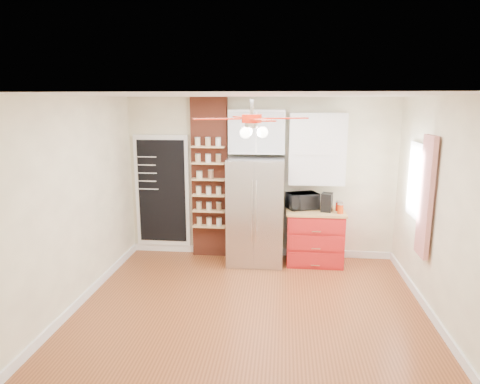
# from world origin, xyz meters

# --- Properties ---
(floor) EXTENTS (4.50, 4.50, 0.00)m
(floor) POSITION_xyz_m (0.00, 0.00, 0.00)
(floor) COLOR brown
(floor) RESTS_ON ground
(ceiling) EXTENTS (4.50, 4.50, 0.00)m
(ceiling) POSITION_xyz_m (0.00, 0.00, 2.70)
(ceiling) COLOR white
(ceiling) RESTS_ON wall_back
(wall_back) EXTENTS (4.50, 0.02, 2.70)m
(wall_back) POSITION_xyz_m (0.00, 2.00, 1.35)
(wall_back) COLOR #FDF7CB
(wall_back) RESTS_ON floor
(wall_front) EXTENTS (4.50, 0.02, 2.70)m
(wall_front) POSITION_xyz_m (0.00, -2.00, 1.35)
(wall_front) COLOR #FDF7CB
(wall_front) RESTS_ON floor
(wall_left) EXTENTS (0.02, 4.00, 2.70)m
(wall_left) POSITION_xyz_m (-2.25, 0.00, 1.35)
(wall_left) COLOR #FDF7CB
(wall_left) RESTS_ON floor
(wall_right) EXTENTS (0.02, 4.00, 2.70)m
(wall_right) POSITION_xyz_m (2.25, 0.00, 1.35)
(wall_right) COLOR #FDF7CB
(wall_right) RESTS_ON floor
(chalkboard) EXTENTS (0.95, 0.05, 1.95)m
(chalkboard) POSITION_xyz_m (-1.70, 1.96, 1.10)
(chalkboard) COLOR white
(chalkboard) RESTS_ON wall_back
(brick_pillar) EXTENTS (0.60, 0.16, 2.70)m
(brick_pillar) POSITION_xyz_m (-0.85, 1.92, 1.35)
(brick_pillar) COLOR brown
(brick_pillar) RESTS_ON floor
(fridge) EXTENTS (0.90, 0.70, 1.75)m
(fridge) POSITION_xyz_m (-0.05, 1.63, 0.88)
(fridge) COLOR #B4B3B8
(fridge) RESTS_ON floor
(upper_glass_cabinet) EXTENTS (0.90, 0.35, 0.70)m
(upper_glass_cabinet) POSITION_xyz_m (-0.05, 1.82, 2.15)
(upper_glass_cabinet) COLOR white
(upper_glass_cabinet) RESTS_ON wall_back
(red_cabinet) EXTENTS (0.94, 0.64, 0.90)m
(red_cabinet) POSITION_xyz_m (0.92, 1.68, 0.45)
(red_cabinet) COLOR #AF1A1A
(red_cabinet) RESTS_ON floor
(upper_shelf_unit) EXTENTS (0.90, 0.30, 1.15)m
(upper_shelf_unit) POSITION_xyz_m (0.92, 1.85, 1.88)
(upper_shelf_unit) COLOR white
(upper_shelf_unit) RESTS_ON wall_back
(window) EXTENTS (0.04, 0.75, 1.05)m
(window) POSITION_xyz_m (2.23, 0.90, 1.55)
(window) COLOR white
(window) RESTS_ON wall_right
(curtain) EXTENTS (0.06, 0.40, 1.55)m
(curtain) POSITION_xyz_m (2.18, 0.35, 1.45)
(curtain) COLOR red
(curtain) RESTS_ON wall_right
(ceiling_fan) EXTENTS (1.40, 1.40, 0.44)m
(ceiling_fan) POSITION_xyz_m (0.00, 0.00, 2.42)
(ceiling_fan) COLOR silver
(ceiling_fan) RESTS_ON ceiling
(toaster_oven) EXTENTS (0.57, 0.48, 0.27)m
(toaster_oven) POSITION_xyz_m (0.71, 1.76, 1.03)
(toaster_oven) COLOR black
(toaster_oven) RESTS_ON red_cabinet
(coffee_maker) EXTENTS (0.21, 0.23, 0.30)m
(coffee_maker) POSITION_xyz_m (1.09, 1.63, 1.05)
(coffee_maker) COLOR black
(coffee_maker) RESTS_ON red_cabinet
(canister_left) EXTENTS (0.11, 0.11, 0.14)m
(canister_left) POSITION_xyz_m (1.29, 1.52, 0.97)
(canister_left) COLOR #C83A0B
(canister_left) RESTS_ON red_cabinet
(canister_right) EXTENTS (0.12, 0.12, 0.14)m
(canister_right) POSITION_xyz_m (1.29, 1.69, 0.97)
(canister_right) COLOR #AD1609
(canister_right) RESTS_ON red_cabinet
(pantry_jar_oats) EXTENTS (0.13, 0.13, 0.12)m
(pantry_jar_oats) POSITION_xyz_m (-1.00, 1.75, 1.43)
(pantry_jar_oats) COLOR beige
(pantry_jar_oats) RESTS_ON brick_pillar
(pantry_jar_beans) EXTENTS (0.11, 0.11, 0.14)m
(pantry_jar_beans) POSITION_xyz_m (-0.81, 1.78, 1.44)
(pantry_jar_beans) COLOR #876144
(pantry_jar_beans) RESTS_ON brick_pillar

